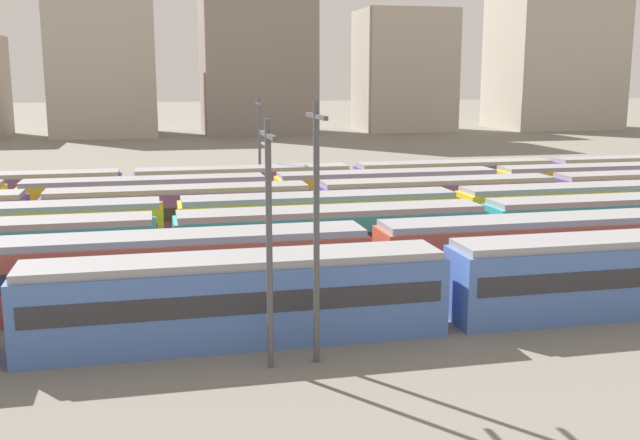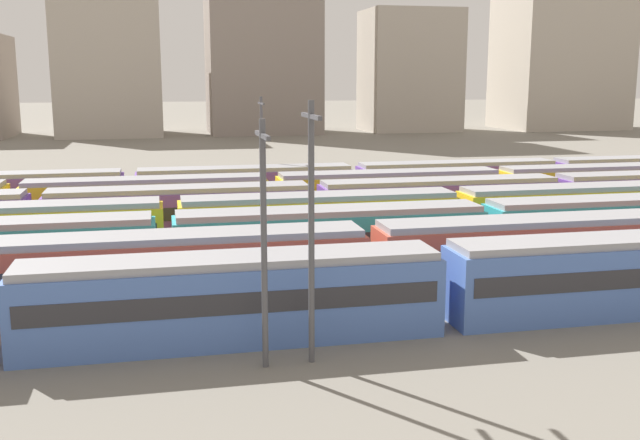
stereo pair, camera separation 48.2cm
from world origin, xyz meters
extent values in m
cube|color=#4C70BC|center=(21.41, 0.00, 1.70)|extent=(18.00, 3.00, 3.40)
cube|color=#2D2D33|center=(21.41, 0.00, 2.11)|extent=(17.20, 3.06, 0.90)
cube|color=#939399|center=(21.41, 0.00, 3.57)|extent=(17.60, 2.70, 0.35)
cube|color=#4C70BC|center=(40.31, 0.00, 1.70)|extent=(18.00, 3.00, 3.40)
cube|color=#2D2D33|center=(40.31, 0.00, 2.11)|extent=(17.20, 3.06, 0.90)
cube|color=#939399|center=(40.31, 0.00, 3.57)|extent=(17.60, 2.70, 0.35)
cube|color=#BC4C38|center=(19.50, 5.20, 1.70)|extent=(18.00, 3.00, 3.40)
cube|color=#2D2D33|center=(19.50, 5.20, 2.11)|extent=(17.20, 3.06, 0.90)
cube|color=#939399|center=(19.50, 5.20, 3.57)|extent=(17.60, 2.70, 0.35)
cube|color=#BC4C38|center=(38.40, 5.20, 1.70)|extent=(18.00, 3.00, 3.40)
cube|color=#2D2D33|center=(38.40, 5.20, 2.11)|extent=(17.20, 3.06, 0.90)
cube|color=#939399|center=(38.40, 5.20, 3.57)|extent=(17.60, 2.70, 0.35)
cube|color=teal|center=(28.12, 10.40, 1.70)|extent=(18.00, 3.00, 3.40)
cube|color=#2D2D33|center=(28.12, 10.40, 2.11)|extent=(17.20, 3.06, 0.90)
cube|color=#939399|center=(28.12, 10.40, 3.57)|extent=(17.60, 2.70, 0.35)
cube|color=teal|center=(47.02, 10.40, 1.70)|extent=(18.00, 3.00, 3.40)
cube|color=#2D2D33|center=(47.02, 10.40, 2.11)|extent=(17.20, 3.06, 0.90)
cube|color=#939399|center=(47.02, 10.40, 3.57)|extent=(17.60, 2.70, 0.35)
cube|color=yellow|center=(9.67, 15.60, 1.70)|extent=(18.00, 3.00, 3.40)
cube|color=#2D2D33|center=(9.67, 15.60, 2.11)|extent=(17.20, 3.06, 0.90)
cube|color=#939399|center=(9.67, 15.60, 3.57)|extent=(17.60, 2.70, 0.35)
cube|color=yellow|center=(28.57, 15.60, 1.70)|extent=(18.00, 3.00, 3.40)
cube|color=#2D2D33|center=(28.57, 15.60, 2.11)|extent=(17.20, 3.06, 0.90)
cube|color=#939399|center=(28.57, 15.60, 3.57)|extent=(17.60, 2.70, 0.35)
cube|color=yellow|center=(47.47, 15.60, 1.70)|extent=(18.00, 3.00, 3.40)
cube|color=#2D2D33|center=(47.47, 15.60, 2.11)|extent=(17.20, 3.06, 0.90)
cube|color=#939399|center=(47.47, 15.60, 3.57)|extent=(17.60, 2.70, 0.35)
cube|color=#6B429E|center=(19.87, 20.80, 1.70)|extent=(18.00, 3.00, 3.40)
cube|color=#2D2D33|center=(19.87, 20.80, 2.11)|extent=(17.20, 3.06, 0.90)
cube|color=#939399|center=(19.87, 20.80, 3.57)|extent=(17.60, 2.70, 0.35)
cube|color=#6B429E|center=(38.77, 20.80, 1.70)|extent=(18.00, 3.00, 3.40)
cube|color=#2D2D33|center=(38.77, 20.80, 2.11)|extent=(17.20, 3.06, 0.90)
cube|color=#939399|center=(38.77, 20.80, 3.57)|extent=(17.60, 2.70, 0.35)
cube|color=yellow|center=(17.59, 26.00, 1.70)|extent=(18.00, 3.00, 3.40)
cube|color=#2D2D33|center=(17.59, 26.00, 2.11)|extent=(17.20, 3.06, 0.90)
cube|color=#939399|center=(17.59, 26.00, 3.57)|extent=(17.60, 2.70, 0.35)
cube|color=yellow|center=(36.49, 26.00, 1.70)|extent=(18.00, 3.00, 3.40)
cube|color=#2D2D33|center=(36.49, 26.00, 2.11)|extent=(17.20, 3.06, 0.90)
cube|color=#939399|center=(36.49, 26.00, 3.57)|extent=(17.60, 2.70, 0.35)
cube|color=yellow|center=(55.39, 26.00, 1.70)|extent=(18.00, 3.00, 3.40)
cube|color=#2D2D33|center=(55.39, 26.00, 2.11)|extent=(17.20, 3.06, 0.90)
cube|color=#939399|center=(55.39, 26.00, 3.57)|extent=(17.60, 2.70, 0.35)
cube|color=#6B429E|center=(6.65, 31.20, 1.70)|extent=(18.00, 3.00, 3.40)
cube|color=#2D2D33|center=(6.65, 31.20, 2.11)|extent=(17.20, 3.06, 0.90)
cube|color=#939399|center=(6.65, 31.20, 3.57)|extent=(17.60, 2.70, 0.35)
cube|color=#6B429E|center=(25.55, 31.20, 1.70)|extent=(18.00, 3.00, 3.40)
cube|color=#2D2D33|center=(25.55, 31.20, 2.11)|extent=(17.20, 3.06, 0.90)
cube|color=#939399|center=(25.55, 31.20, 3.57)|extent=(17.60, 2.70, 0.35)
cube|color=#6B429E|center=(44.45, 31.20, 1.70)|extent=(18.00, 3.00, 3.40)
cube|color=#2D2D33|center=(44.45, 31.20, 2.11)|extent=(17.20, 3.06, 0.90)
cube|color=#939399|center=(44.45, 31.20, 3.57)|extent=(17.60, 2.70, 0.35)
cylinder|color=#4C4C51|center=(24.21, -3.04, 5.15)|extent=(0.24, 0.24, 10.29)
cube|color=#47474C|center=(24.21, -3.04, 9.69)|extent=(0.16, 3.20, 0.16)
cylinder|color=#4C4C51|center=(27.38, 34.36, 4.73)|extent=(0.24, 0.24, 9.46)
cube|color=#47474C|center=(27.38, 34.36, 8.86)|extent=(0.16, 3.20, 0.16)
cylinder|color=#4C4C51|center=(22.35, -3.16, 4.81)|extent=(0.24, 0.24, 9.63)
cube|color=#47474C|center=(22.35, -3.16, 9.03)|extent=(0.16, 3.20, 0.16)
cube|color=#B2A899|center=(9.82, 118.95, 12.70)|extent=(19.15, 19.64, 25.40)
cube|color=gray|center=(39.11, 118.95, 23.22)|extent=(21.44, 18.22, 46.45)
cube|color=#B2A899|center=(69.86, 118.95, 12.31)|extent=(18.52, 15.61, 24.63)
cube|color=#B2A899|center=(104.00, 118.95, 21.17)|extent=(24.41, 19.84, 42.33)
camera|label=1|loc=(18.18, -30.26, 11.15)|focal=41.65mm
camera|label=2|loc=(18.65, -30.37, 11.15)|focal=41.65mm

